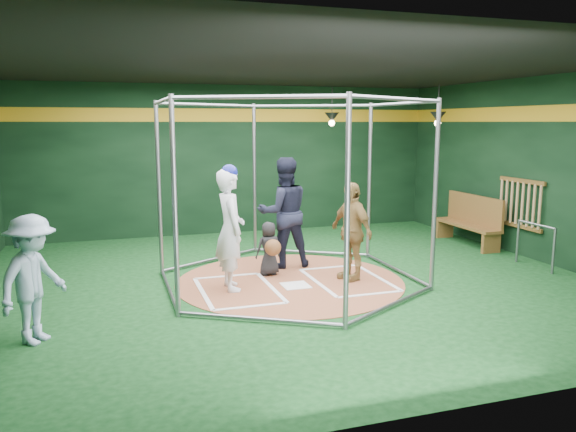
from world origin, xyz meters
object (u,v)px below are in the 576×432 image
object	(u,v)px
visitor_leopard	(351,231)
dugout_bench	(470,219)
umpire	(284,212)
batter_figure	(230,228)

from	to	relation	value
visitor_leopard	dugout_bench	world-z (taller)	visitor_leopard
dugout_bench	umpire	bearing A→B (deg)	-172.71
visitor_leopard	dugout_bench	bearing A→B (deg)	100.45
umpire	dugout_bench	distance (m)	4.49
batter_figure	visitor_leopard	xyz separation A→B (m)	(2.05, -0.06, -0.16)
umpire	dugout_bench	size ratio (longest dim) A/B	1.08
batter_figure	umpire	distance (m)	1.66
visitor_leopard	dugout_bench	distance (m)	4.02
umpire	dugout_bench	world-z (taller)	umpire
visitor_leopard	umpire	world-z (taller)	umpire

